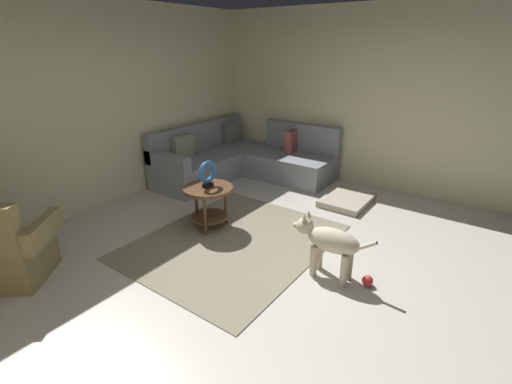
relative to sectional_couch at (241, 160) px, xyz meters
The scene contains 11 objects.
ground_plane 2.85m from the sectional_couch, 134.68° to the right, with size 6.00×6.00×0.10m, color beige.
wall_back 2.44m from the sectional_couch, 155.09° to the left, with size 6.00×0.12×2.70m, color beige.
wall_right 2.47m from the sectional_couch, 64.81° to the right, with size 0.12×6.00×2.70m, color beige.
area_rug 2.28m from the sectional_couch, 144.49° to the right, with size 2.30×1.90×0.01m, color gray.
sectional_couch is the anchor object (origin of this frame).
armchair 3.67m from the sectional_couch, behind, with size 0.97×1.00×0.88m.
side_table 1.93m from the sectional_couch, 154.11° to the right, with size 0.60×0.60×0.54m.
torus_sculpture 1.97m from the sectional_couch, 154.11° to the right, with size 0.28×0.08×0.33m.
dog_bed_mat 1.95m from the sectional_couch, 90.36° to the right, with size 0.80×0.60×0.09m, color #B2A38E.
dog 3.07m from the sectional_couch, 126.35° to the right, with size 0.24×0.85×0.63m.
dog_toy_ball 3.36m from the sectional_couch, 121.38° to the right, with size 0.11×0.11×0.11m, color red.
Camera 1 is at (-2.70, -1.66, 2.13)m, focal length 25.52 mm.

